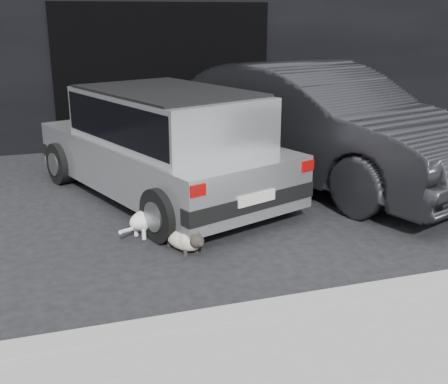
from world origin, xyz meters
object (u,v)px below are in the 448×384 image
object	(u,v)px
second_car	(315,123)
cat_white	(155,216)
silver_hatchback	(164,139)
cat_siamese	(185,239)

from	to	relation	value
second_car	cat_white	size ratio (longest dim) A/B	6.64
second_car	silver_hatchback	bearing A→B (deg)	162.82
cat_siamese	cat_white	xyz separation A→B (m)	(-0.20, 0.60, 0.07)
second_car	cat_siamese	bearing A→B (deg)	-161.56
silver_hatchback	cat_white	world-z (taller)	silver_hatchback
silver_hatchback	second_car	xyz separation A→B (m)	(2.30, 0.13, 0.05)
silver_hatchback	second_car	bearing A→B (deg)	-16.74
cat_siamese	second_car	bearing A→B (deg)	-160.20
silver_hatchback	cat_siamese	world-z (taller)	silver_hatchback
cat_siamese	cat_white	size ratio (longest dim) A/B	0.97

